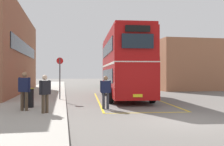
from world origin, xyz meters
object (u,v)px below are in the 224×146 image
object	(u,v)px
single_deck_bus	(117,75)
pedestrian_boarding	(106,90)
pedestrian_waiting_near	(45,91)
litter_bin	(29,98)
bus_stop_sign	(60,74)
double_decker_bus	(124,64)
pedestrian_waiting_far	(24,88)

from	to	relation	value
single_deck_bus	pedestrian_boarding	bearing A→B (deg)	-103.28
pedestrian_waiting_near	litter_bin	xyz separation A→B (m)	(-0.93, 2.07, -0.45)
litter_bin	bus_stop_sign	world-z (taller)	bus_stop_sign
pedestrian_waiting_near	litter_bin	world-z (taller)	pedestrian_waiting_near
litter_bin	bus_stop_sign	xyz separation A→B (m)	(1.47, 3.88, 1.17)
single_deck_bus	pedestrian_waiting_near	xyz separation A→B (m)	(-8.20, -24.13, -0.56)
single_deck_bus	pedestrian_waiting_near	size ratio (longest dim) A/B	5.57
single_deck_bus	litter_bin	xyz separation A→B (m)	(-9.13, -22.06, -1.01)
single_deck_bus	pedestrian_waiting_near	distance (m)	25.49
single_deck_bus	bus_stop_sign	world-z (taller)	single_deck_bus
pedestrian_boarding	single_deck_bus	bearing A→B (deg)	76.72
single_deck_bus	pedestrian_boarding	xyz separation A→B (m)	(-5.28, -22.38, -0.65)
double_decker_bus	litter_bin	size ratio (longest dim) A/B	10.56
pedestrian_boarding	bus_stop_sign	bearing A→B (deg)	119.54
double_decker_bus	bus_stop_sign	bearing A→B (deg)	-166.14
pedestrian_boarding	litter_bin	world-z (taller)	pedestrian_boarding
pedestrian_boarding	litter_bin	distance (m)	3.88
double_decker_bus	single_deck_bus	bearing A→B (deg)	79.90
pedestrian_boarding	double_decker_bus	bearing A→B (deg)	67.19
pedestrian_waiting_far	single_deck_bus	bearing A→B (deg)	68.46
litter_bin	pedestrian_boarding	bearing A→B (deg)	-4.83
double_decker_bus	pedestrian_boarding	world-z (taller)	double_decker_bus
pedestrian_waiting_near	double_decker_bus	bearing A→B (deg)	53.95
pedestrian_boarding	bus_stop_sign	world-z (taller)	bus_stop_sign
double_decker_bus	pedestrian_waiting_near	xyz separation A→B (m)	(-5.16, -7.09, -1.44)
double_decker_bus	pedestrian_waiting_near	world-z (taller)	double_decker_bus
double_decker_bus	litter_bin	xyz separation A→B (m)	(-6.10, -5.02, -1.89)
pedestrian_waiting_far	litter_bin	bearing A→B (deg)	87.89
double_decker_bus	bus_stop_sign	world-z (taller)	double_decker_bus
pedestrian_waiting_near	pedestrian_waiting_far	size ratio (longest dim) A/B	0.92
single_deck_bus	pedestrian_waiting_far	size ratio (longest dim) A/B	5.14
bus_stop_sign	pedestrian_boarding	bearing A→B (deg)	-60.46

